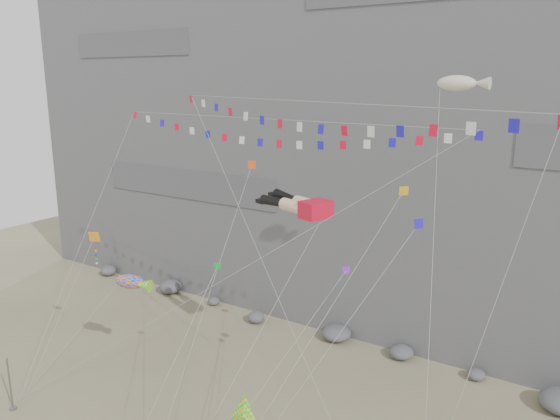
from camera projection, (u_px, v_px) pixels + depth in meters
cliff at (411, 53)px, 54.67m from camera, size 80.00×28.00×50.00m
talus_boulders at (336, 334)px, 48.16m from camera, size 60.00×3.00×1.20m
anchor_pole_left at (10, 384)px, 37.72m from camera, size 0.12×0.12×3.93m
legs_kite at (298, 205)px, 36.99m from camera, size 6.65×16.98×20.20m
flag_banner_upper at (269, 119)px, 37.76m from camera, size 28.59×13.57×27.01m
flag_banner_lower at (310, 102)px, 30.50m from camera, size 26.65×11.62×24.06m
harlequin_kite at (94, 238)px, 39.32m from camera, size 3.19×6.44×12.86m
fish_windsock at (130, 282)px, 39.59m from camera, size 6.95×7.59×11.56m
delta_kite at (244, 416)px, 26.66m from camera, size 3.86×4.14×8.31m
blimp_windsock at (456, 85)px, 31.92m from camera, size 5.30×13.25×25.76m
small_kite_a at (250, 169)px, 37.89m from camera, size 2.22×13.52×21.10m
small_kite_b at (342, 276)px, 32.32m from camera, size 5.44×10.25×15.73m
small_kite_c at (215, 271)px, 34.44m from camera, size 0.97×10.51×14.76m
small_kite_d at (401, 196)px, 32.14m from camera, size 6.06×14.29×21.68m
small_kite_e at (415, 229)px, 28.16m from camera, size 8.15×9.54×19.13m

